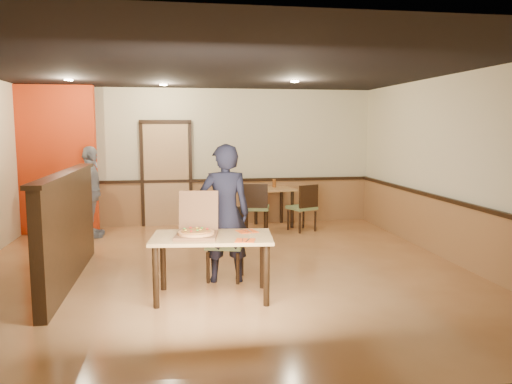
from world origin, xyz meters
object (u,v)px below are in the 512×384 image
at_px(main_table, 212,245).
at_px(pizza_box, 197,231).
at_px(side_chair_left, 256,206).
at_px(diner, 225,213).
at_px(passerby, 91,192).
at_px(condiment, 274,183).
at_px(diner_chair, 226,240).
at_px(side_chair_right, 304,206).
at_px(side_table, 274,197).

xyz_separation_m(main_table, pizza_box, (-0.18, 0.02, 0.17)).
height_order(main_table, side_chair_left, side_chair_left).
xyz_separation_m(diner, passerby, (-2.16, 3.05, -0.06)).
bearing_deg(condiment, pizza_box, -112.56).
xyz_separation_m(diner, pizza_box, (-0.39, -0.60, -0.09)).
bearing_deg(pizza_box, diner_chair, 69.56).
xyz_separation_m(side_chair_right, passerby, (-3.98, 0.12, 0.33)).
height_order(side_table, pizza_box, pizza_box).
distance_m(diner, passerby, 3.74).
relative_size(main_table, passerby, 0.88).
height_order(main_table, diner_chair, diner_chair).
bearing_deg(side_chair_right, pizza_box, 34.70).
relative_size(diner_chair, pizza_box, 1.53).
distance_m(diner_chair, side_chair_left, 2.90).
height_order(diner_chair, side_table, diner_chair).
bearing_deg(side_chair_right, side_chair_left, -22.79).
distance_m(main_table, diner_chair, 0.81).
height_order(side_chair_right, side_table, side_chair_right).
relative_size(side_table, pizza_box, 1.36).
height_order(side_chair_right, diner, diner).
bearing_deg(pizza_box, condiment, 76.24).
relative_size(side_chair_right, diner, 0.51).
bearing_deg(passerby, diner, -144.96).
bearing_deg(condiment, diner, -110.63).
relative_size(side_table, diner, 0.47).
relative_size(side_table, condiment, 5.08).
xyz_separation_m(side_chair_left, passerby, (-3.04, 0.13, 0.31)).
relative_size(diner, passerby, 1.07).
height_order(diner, condiment, diner).
bearing_deg(diner, main_table, 72.04).
xyz_separation_m(side_table, condiment, (0.03, 0.11, 0.26)).
xyz_separation_m(side_table, diner, (-1.34, -3.54, 0.29)).
bearing_deg(diner_chair, side_table, 84.18).
relative_size(side_table, passerby, 0.51).
distance_m(side_chair_right, condiment, 0.92).
relative_size(main_table, side_table, 1.73).
relative_size(side_chair_left, side_chair_right, 1.04).
height_order(diner, passerby, diner).
bearing_deg(side_chair_right, diner, 34.92).
distance_m(passerby, pizza_box, 4.06).
distance_m(side_table, pizza_box, 4.49).
distance_m(diner_chair, side_table, 3.64).
height_order(side_table, passerby, passerby).
bearing_deg(passerby, main_table, -152.30).
bearing_deg(side_table, diner_chair, -111.21).
distance_m(main_table, side_table, 4.44).
relative_size(side_chair_left, pizza_box, 1.54).
relative_size(main_table, pizza_box, 2.36).
bearing_deg(passerby, side_chair_right, -92.09).
bearing_deg(side_table, passerby, -172.07).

